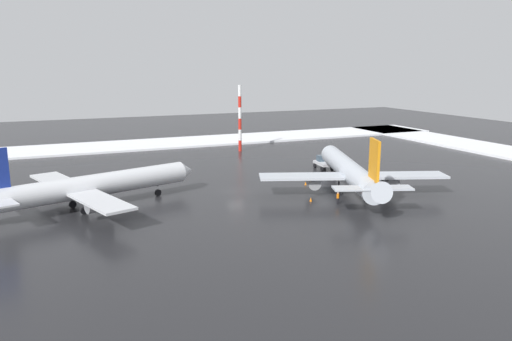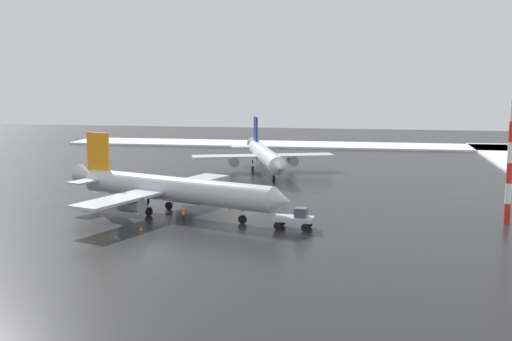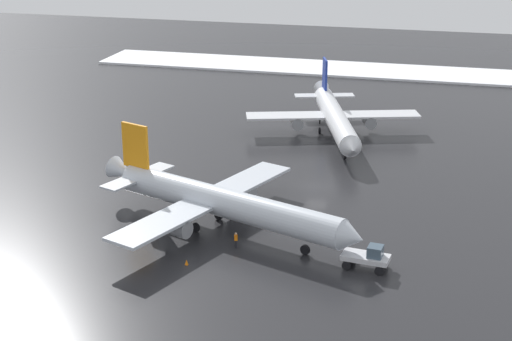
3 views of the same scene
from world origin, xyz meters
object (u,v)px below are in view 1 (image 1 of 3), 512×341
airplane_distant_tail (350,171)px  pushback_tug (323,162)px  antenna_mast (240,118)px  traffic_cone_wingtip_side (306,183)px  ground_crew_near_tug (338,197)px  traffic_cone_mid_line (400,186)px  airplane_parked_portside (91,186)px  ground_crew_by_nose_gear (361,180)px  traffic_cone_near_nose (311,199)px

airplane_distant_tail → pushback_tug: (-5.22, -16.46, -1.98)m
antenna_mast → traffic_cone_wingtip_side: antenna_mast is taller
ground_crew_near_tug → pushback_tug: bearing=144.7°
traffic_cone_mid_line → airplane_parked_portside: bearing=-9.0°
ground_crew_by_nose_gear → traffic_cone_mid_line: 6.19m
traffic_cone_mid_line → ground_crew_near_tug: bearing=16.1°
traffic_cone_near_nose → antenna_mast: bearing=-98.4°
pushback_tug → ground_crew_by_nose_gear: 13.76m
airplane_distant_tail → traffic_cone_wingtip_side: (3.72, -6.82, -2.99)m
ground_crew_near_tug → traffic_cone_near_nose: (2.71, -2.77, -0.70)m
traffic_cone_mid_line → traffic_cone_wingtip_side: same height
airplane_parked_portside → airplane_distant_tail: bearing=-27.5°
airplane_distant_tail → ground_crew_by_nose_gear: size_ratio=18.78×
airplane_distant_tail → airplane_parked_portside: bearing=100.5°
antenna_mast → traffic_cone_near_nose: bearing=81.6°
airplane_parked_portside → traffic_cone_near_nose: bearing=-34.2°
airplane_parked_portside → ground_crew_near_tug: bearing=-37.4°
traffic_cone_near_nose → traffic_cone_mid_line: size_ratio=1.00×
antenna_mast → pushback_tug: bearing=105.3°
airplane_parked_portside → pushback_tug: bearing=-4.1°
traffic_cone_wingtip_side → airplane_distant_tail: bearing=118.6°
airplane_parked_portside → ground_crew_near_tug: airplane_parked_portside is taller
traffic_cone_wingtip_side → traffic_cone_mid_line: bearing=148.6°
ground_crew_by_nose_gear → antenna_mast: bearing=-32.5°
pushback_tug → ground_crew_by_nose_gear: bearing=-178.5°
ground_crew_by_nose_gear → traffic_cone_near_nose: (11.87, 4.96, -0.70)m
airplane_distant_tail → traffic_cone_wingtip_side: size_ratio=58.38×
airplane_parked_portside → traffic_cone_wingtip_side: (-32.93, -0.50, -2.82)m
ground_crew_by_nose_gear → traffic_cone_mid_line: (-4.95, 3.65, -0.70)m
ground_crew_near_tug → traffic_cone_mid_line: bearing=96.7°
pushback_tug → ground_crew_near_tug: bearing=160.7°
traffic_cone_mid_line → traffic_cone_wingtip_side: 14.82m
ground_crew_by_nose_gear → traffic_cone_near_nose: 12.89m
pushback_tug → antenna_mast: size_ratio=0.33×
airplane_parked_portside → antenna_mast: antenna_mast is taller
pushback_tug → ground_crew_near_tug: (10.40, 21.43, -0.31)m
ground_crew_near_tug → traffic_cone_mid_line: 14.71m
ground_crew_by_nose_gear → antenna_mast: (5.51, -38.31, 6.36)m
traffic_cone_mid_line → antenna_mast: bearing=-76.0°
ground_crew_near_tug → traffic_cone_near_nose: ground_crew_near_tug is taller
antenna_mast → traffic_cone_near_nose: 44.30m
airplane_parked_portside → traffic_cone_wingtip_side: size_ratio=56.02×
ground_crew_by_nose_gear → airplane_distant_tail: bearing=84.0°
airplane_distant_tail → ground_crew_near_tug: bearing=154.2°
antenna_mast → traffic_cone_mid_line: bearing=104.0°
airplane_parked_portside → traffic_cone_near_nose: airplane_parked_portside is taller
traffic_cone_wingtip_side → antenna_mast: bearing=-93.7°
ground_crew_by_nose_gear → traffic_cone_near_nose: ground_crew_by_nose_gear is taller
airplane_distant_tail → traffic_cone_near_nose: (7.89, 2.21, -2.99)m
ground_crew_near_tug → airplane_distant_tail: bearing=124.4°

